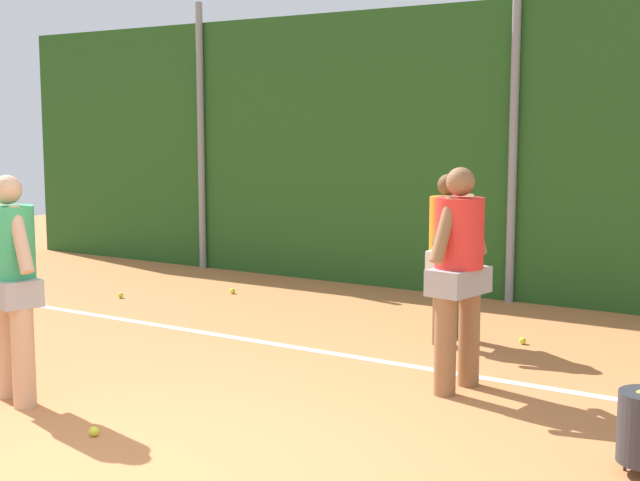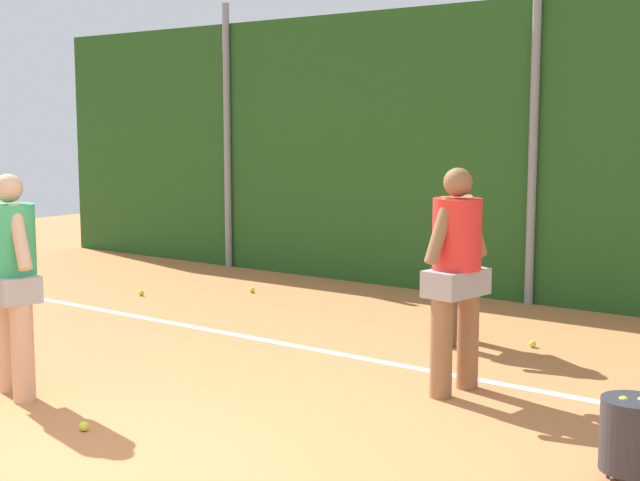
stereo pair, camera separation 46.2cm
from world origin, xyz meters
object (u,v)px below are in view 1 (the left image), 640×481
Objects in this scene: tennis_ball_2 at (94,431)px; player_midcourt at (459,266)px; player_backcourt_far at (447,248)px; tennis_ball_3 at (233,291)px; tennis_ball_7 at (523,341)px; tennis_ball_8 at (120,295)px; player_foreground_near at (11,276)px.

player_midcourt is at bearing 54.85° from tennis_ball_2.
player_backcourt_far is 24.14× the size of tennis_ball_3.
tennis_ball_7 is 4.84m from tennis_ball_8.
player_midcourt is (2.63, 2.05, 0.02)m from player_foreground_near.
tennis_ball_7 is at bearing 68.88° from tennis_ball_2.
tennis_ball_3 is (-3.94, 2.20, -0.94)m from player_midcourt.
tennis_ball_2 is at bearing 153.63° from player_midcourt.
player_foreground_near is 4.11m from tennis_ball_8.
tennis_ball_2 is at bearing -19.87° from player_backcourt_far.
tennis_ball_2 is at bearing -62.24° from tennis_ball_3.
player_foreground_near is 3.94m from player_backcourt_far.
player_midcourt reaches higher than tennis_ball_7.
player_midcourt is 26.22× the size of tennis_ball_8.
tennis_ball_2 is at bearing 4.85° from player_foreground_near.
player_backcourt_far is at bearing 77.50° from player_foreground_near.
player_midcourt is 1.92m from tennis_ball_7.
tennis_ball_2 and tennis_ball_3 have the same top height.
tennis_ball_7 is at bearing 71.76° from player_foreground_near.
tennis_ball_3 is at bearing 117.76° from tennis_ball_2.
player_backcourt_far is 24.14× the size of tennis_ball_7.
tennis_ball_2 is 4.83m from tennis_ball_8.
player_midcourt is 26.22× the size of tennis_ball_3.
player_backcourt_far is at bearing -157.71° from tennis_ball_7.
tennis_ball_8 is (-3.30, 3.52, 0.00)m from tennis_ball_2.
tennis_ball_7 is at bearing -7.68° from tennis_ball_3.
player_backcourt_far is at bearing -13.95° from tennis_ball_3.
tennis_ball_3 and tennis_ball_8 have the same top height.
tennis_ball_2 and tennis_ball_7 have the same top height.
player_foreground_near is 4.62m from tennis_ball_7.
tennis_ball_2 is (-1.59, -2.26, -0.94)m from player_midcourt.
tennis_ball_3 and tennis_ball_7 have the same top height.
tennis_ball_7 is at bearing 11.18° from player_midcourt.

